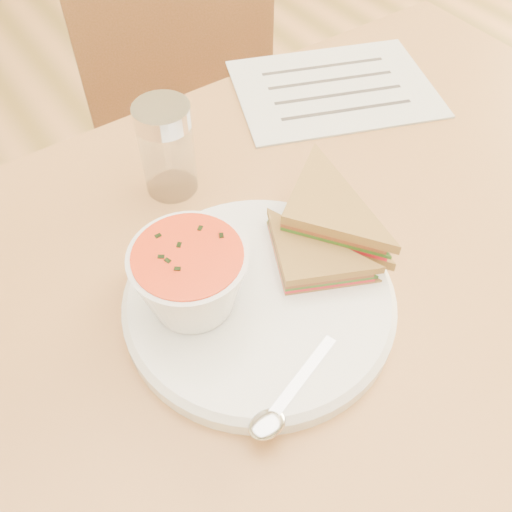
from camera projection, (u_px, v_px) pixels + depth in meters
floor at (290, 499)px, 1.16m from camera, size 5.00×6.00×0.01m
dining_table at (302, 424)px, 0.87m from camera, size 1.00×0.70×0.75m
chair_far at (215, 192)px, 1.13m from camera, size 0.44×0.44×0.84m
plate at (259, 301)px, 0.55m from camera, size 0.31×0.31×0.02m
soup_bowl at (191, 281)px, 0.51m from camera, size 0.13×0.13×0.07m
sandwich_half_a at (285, 291)px, 0.53m from camera, size 0.13×0.13×0.03m
sandwich_half_b at (280, 229)px, 0.55m from camera, size 0.16×0.16×0.04m
spoon at (300, 380)px, 0.48m from camera, size 0.17×0.08×0.01m
paper_menu at (334, 88)px, 0.78m from camera, size 0.32×0.28×0.00m
condiment_shaker at (167, 149)px, 0.62m from camera, size 0.08×0.08×0.11m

